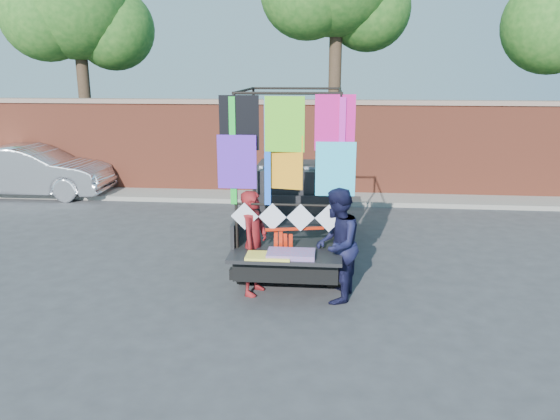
# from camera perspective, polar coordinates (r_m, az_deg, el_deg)

# --- Properties ---
(ground) EXTENTS (90.00, 90.00, 0.00)m
(ground) POSITION_cam_1_polar(r_m,az_deg,el_deg) (8.70, -1.35, -8.63)
(ground) COLOR #38383A
(ground) RESTS_ON ground
(brick_wall) EXTENTS (30.00, 0.45, 2.61)m
(brick_wall) POSITION_cam_1_polar(r_m,az_deg,el_deg) (15.12, 1.76, 6.59)
(brick_wall) COLOR #9C442D
(brick_wall) RESTS_ON ground
(curb) EXTENTS (30.00, 1.20, 0.12)m
(curb) POSITION_cam_1_polar(r_m,az_deg,el_deg) (14.66, 1.55, 1.31)
(curb) COLOR gray
(curb) RESTS_ON ground
(tree_left) EXTENTS (4.20, 3.30, 7.05)m
(tree_left) POSITION_cam_1_polar(r_m,az_deg,el_deg) (17.78, -20.50, 19.18)
(tree_left) COLOR #38281C
(tree_left) RESTS_ON ground
(pickup_truck) EXTENTS (1.97, 4.94, 3.11)m
(pickup_truck) POSITION_cam_1_polar(r_m,az_deg,el_deg) (10.61, 1.78, 0.13)
(pickup_truck) COLOR black
(pickup_truck) RESTS_ON ground
(sedan) EXTENTS (4.26, 1.52, 1.40)m
(sedan) POSITION_cam_1_polar(r_m,az_deg,el_deg) (16.45, -24.46, 3.73)
(sedan) COLOR silver
(sedan) RESTS_ON ground
(woman) EXTENTS (0.54, 0.68, 1.64)m
(woman) POSITION_cam_1_polar(r_m,az_deg,el_deg) (8.43, -2.76, -3.46)
(woman) COLOR maroon
(woman) RESTS_ON ground
(man) EXTENTS (0.79, 0.95, 1.76)m
(man) POSITION_cam_1_polar(r_m,az_deg,el_deg) (8.19, 5.93, -3.64)
(man) COLOR #141534
(man) RESTS_ON ground
(streamer_bundle) EXTENTS (0.88, 0.24, 0.62)m
(streamer_bundle) POSITION_cam_1_polar(r_m,az_deg,el_deg) (8.26, 0.84, -3.19)
(streamer_bundle) COLOR red
(streamer_bundle) RESTS_ON ground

